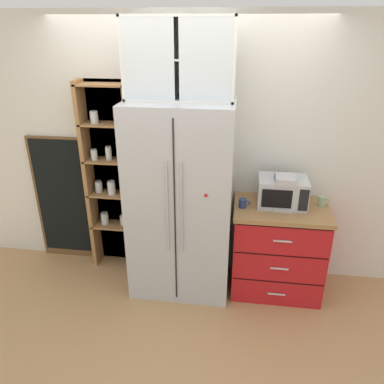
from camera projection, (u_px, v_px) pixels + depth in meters
The scene contains 12 objects.
ground_plane at pixel (182, 282), 3.84m from camera, with size 10.80×10.80×0.00m, color tan.
wall_back_cream at pixel (187, 152), 3.68m from camera, with size 5.09×0.10×2.55m, color silver.
refrigerator at pixel (181, 200), 3.47m from camera, with size 0.93×0.69×1.85m.
pantry_shelf_column at pixel (112, 177), 3.80m from camera, with size 0.54×0.24×1.96m.
counter_cabinet at pixel (277, 248), 3.60m from camera, with size 0.86×0.61×0.90m.
microwave at pixel (282, 192), 3.40m from camera, with size 0.44×0.33×0.26m.
coffee_maker at pixel (284, 191), 3.35m from camera, with size 0.17×0.20×0.31m.
mug_navy at pixel (243, 203), 3.39m from camera, with size 0.11×0.07×0.08m.
mug_sage at pixel (322, 201), 3.42m from camera, with size 0.11×0.07×0.09m.
bottle_clear at pixel (282, 190), 3.45m from camera, with size 0.06×0.06×0.29m.
upper_cabinet at pixel (181, 59), 3.00m from camera, with size 0.90×0.32×0.64m.
chalkboard_menu at pixel (63, 199), 4.01m from camera, with size 0.60×0.04×1.39m.
Camera 1 is at (0.53, -3.07, 2.43)m, focal length 34.96 mm.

